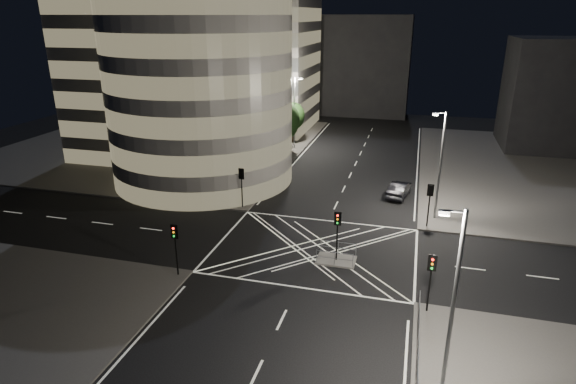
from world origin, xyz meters
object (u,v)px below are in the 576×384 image
(traffic_signal_nl, at_px, (175,240))
(street_lamp_right_near, at_px, (452,300))
(traffic_signal_island, at_px, (337,227))
(sedan, at_px, (399,189))
(street_lamp_left_far, at_px, (295,110))
(traffic_signal_fr, at_px, (430,198))
(traffic_signal_fl, at_px, (242,181))
(street_lamp_left_near, at_px, (252,141))
(central_island, at_px, (336,260))
(traffic_signal_nr, at_px, (431,273))
(street_lamp_right_far, at_px, (440,162))

(traffic_signal_nl, relative_size, street_lamp_right_near, 0.40)
(traffic_signal_island, distance_m, sedan, 16.39)
(street_lamp_left_far, height_order, street_lamp_right_near, same)
(sedan, bearing_deg, traffic_signal_fr, 121.54)
(sedan, bearing_deg, traffic_signal_fl, 37.61)
(traffic_signal_fl, distance_m, street_lamp_left_near, 5.86)
(street_lamp_left_near, relative_size, street_lamp_right_near, 1.00)
(traffic_signal_fr, bearing_deg, central_island, -129.33)
(traffic_signal_fl, bearing_deg, central_island, -37.54)
(traffic_signal_fr, distance_m, street_lamp_left_near, 19.14)
(central_island, bearing_deg, traffic_signal_fl, 142.46)
(central_island, height_order, traffic_signal_nr, traffic_signal_nr)
(traffic_signal_fr, height_order, street_lamp_left_far, street_lamp_left_far)
(traffic_signal_island, height_order, street_lamp_left_far, street_lamp_left_far)
(street_lamp_left_far, bearing_deg, street_lamp_left_near, -90.00)
(street_lamp_left_near, xyz_separation_m, street_lamp_right_near, (18.87, -26.00, 0.00))
(traffic_signal_fl, distance_m, traffic_signal_fr, 17.60)
(traffic_signal_nl, height_order, traffic_signal_fr, same)
(traffic_signal_fr, distance_m, street_lamp_right_near, 20.97)
(traffic_signal_island, bearing_deg, traffic_signal_fl, 142.46)
(traffic_signal_nl, xyz_separation_m, street_lamp_right_near, (18.24, -7.20, 2.63))
(central_island, xyz_separation_m, traffic_signal_island, (0.00, 0.00, 2.84))
(traffic_signal_fl, height_order, street_lamp_right_far, street_lamp_right_far)
(traffic_signal_island, distance_m, street_lamp_left_far, 33.61)
(traffic_signal_nl, relative_size, traffic_signal_nr, 1.00)
(central_island, xyz_separation_m, street_lamp_left_far, (-11.44, 31.50, 5.47))
(street_lamp_left_far, bearing_deg, traffic_signal_fr, -51.83)
(traffic_signal_fr, relative_size, street_lamp_right_far, 0.40)
(traffic_signal_fr, bearing_deg, traffic_signal_nr, -90.00)
(traffic_signal_nl, bearing_deg, sedan, 54.95)
(traffic_signal_fr, bearing_deg, street_lamp_left_far, 128.17)
(sedan, bearing_deg, traffic_signal_nr, 108.45)
(traffic_signal_nl, distance_m, traffic_signal_island, 12.03)
(traffic_signal_nl, height_order, traffic_signal_nr, same)
(traffic_signal_fr, height_order, traffic_signal_island, same)
(traffic_signal_fl, distance_m, street_lamp_left_far, 23.36)
(street_lamp_left_far, height_order, sedan, street_lamp_left_far)
(street_lamp_right_near, bearing_deg, street_lamp_right_far, 90.00)
(traffic_signal_nr, bearing_deg, central_island, 142.07)
(sedan, bearing_deg, street_lamp_right_far, 134.14)
(traffic_signal_fl, distance_m, sedan, 16.69)
(central_island, bearing_deg, street_lamp_right_far, 54.70)
(traffic_signal_island, relative_size, street_lamp_right_far, 0.40)
(traffic_signal_nr, bearing_deg, traffic_signal_fl, 142.31)
(traffic_signal_fl, height_order, traffic_signal_nl, same)
(traffic_signal_fl, xyz_separation_m, traffic_signal_nl, (0.00, -13.60, 0.00))
(traffic_signal_nl, distance_m, sedan, 25.81)
(traffic_signal_island, height_order, street_lamp_right_near, street_lamp_right_near)
(sedan, bearing_deg, traffic_signal_nl, 65.76)
(street_lamp_left_near, height_order, street_lamp_right_far, same)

